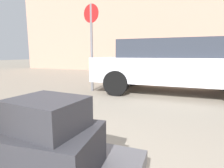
{
  "coord_description": "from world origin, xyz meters",
  "views": [
    {
      "loc": [
        0.75,
        -0.84,
        1.04
      ],
      "look_at": [
        0.0,
        1.2,
        0.69
      ],
      "focal_mm": 29.27,
      "sensor_mm": 36.0,
      "label": 1
    }
  ],
  "objects_px": {
    "duffel_bag_charcoal_topmost_pile": "(47,114)",
    "suitcase_charcoal_front_left": "(50,150)",
    "parked_car": "(174,65)",
    "no_parking_sign": "(91,38)"
  },
  "relations": [
    {
      "from": "parked_car",
      "to": "no_parking_sign",
      "type": "distance_m",
      "value": 2.37
    },
    {
      "from": "duffel_bag_charcoal_topmost_pile",
      "to": "no_parking_sign",
      "type": "distance_m",
      "value": 4.28
    },
    {
      "from": "suitcase_charcoal_front_left",
      "to": "no_parking_sign",
      "type": "height_order",
      "value": "no_parking_sign"
    },
    {
      "from": "duffel_bag_charcoal_topmost_pile",
      "to": "suitcase_charcoal_front_left",
      "type": "bearing_deg",
      "value": -173.74
    },
    {
      "from": "suitcase_charcoal_front_left",
      "to": "no_parking_sign",
      "type": "distance_m",
      "value": 4.33
    },
    {
      "from": "suitcase_charcoal_front_left",
      "to": "no_parking_sign",
      "type": "xyz_separation_m",
      "value": [
        -1.63,
        3.88,
        1.01
      ]
    },
    {
      "from": "suitcase_charcoal_front_left",
      "to": "parked_car",
      "type": "height_order",
      "value": "parked_car"
    },
    {
      "from": "no_parking_sign",
      "to": "parked_car",
      "type": "bearing_deg",
      "value": 12.82
    },
    {
      "from": "suitcase_charcoal_front_left",
      "to": "parked_car",
      "type": "distance_m",
      "value": 4.42
    },
    {
      "from": "no_parking_sign",
      "to": "duffel_bag_charcoal_topmost_pile",
      "type": "bearing_deg",
      "value": -67.15
    }
  ]
}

